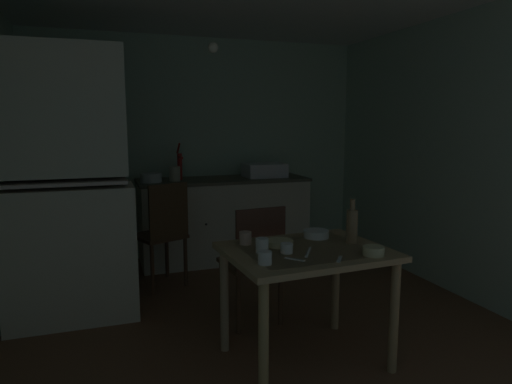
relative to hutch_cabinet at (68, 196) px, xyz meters
name	(u,v)px	position (x,y,z in m)	size (l,w,h in m)	color
ground_plane	(250,309)	(1.33, -0.27, -0.96)	(4.65, 4.65, 0.00)	brown
wall_back	(201,148)	(1.33, 1.51, 0.25)	(3.75, 0.10, 2.42)	#B6D2B4
wall_right	(447,155)	(3.21, -0.27, 0.25)	(0.10, 3.57, 2.42)	#B6D0B8
hutch_cabinet	(68,196)	(0.00, 0.00, 0.00)	(0.94, 0.44, 2.06)	beige
counter_cabinet	(224,219)	(1.50, 1.14, -0.51)	(1.82, 0.64, 0.90)	beige
sink_basin	(264,170)	(1.97, 1.14, 0.01)	(0.44, 0.34, 0.15)	white
hand_pump	(180,164)	(1.04, 1.19, 0.10)	(0.05, 0.27, 0.39)	#B21E19
mixing_bowl_counter	(151,178)	(0.72, 1.09, -0.02)	(0.22, 0.22, 0.09)	white
stoneware_crock	(175,174)	(0.97, 1.10, 0.01)	(0.11, 0.11, 0.15)	beige
dining_table	(306,265)	(1.41, -1.14, -0.34)	(1.02, 0.82, 0.73)	#A28459
chair_far_side	(254,261)	(1.28, -0.53, -0.47)	(0.44, 0.44, 0.90)	#4E3320
chair_by_counter	(163,232)	(0.75, 0.47, -0.44)	(0.52, 0.52, 0.97)	#4E311F
serving_bowl_wide	(316,234)	(1.60, -0.91, -0.21)	(0.17, 0.17, 0.05)	white
soup_bowl_small	(374,251)	(1.73, -1.39, -0.20)	(0.12, 0.12, 0.05)	beige
sauce_dish	(279,243)	(1.28, -1.02, -0.21)	(0.17, 0.17, 0.04)	beige
teacup_mint	(262,245)	(1.13, -1.13, -0.19)	(0.08, 0.08, 0.09)	white
teacup_cream	(265,258)	(1.07, -1.34, -0.20)	(0.08, 0.08, 0.07)	white
mug_dark	(245,238)	(1.09, -0.91, -0.19)	(0.08, 0.08, 0.08)	tan
mug_tall	(287,248)	(1.26, -1.18, -0.20)	(0.07, 0.07, 0.06)	white
glass_bottle	(352,225)	(1.75, -1.11, -0.11)	(0.07, 0.07, 0.29)	olive
table_knife	(308,252)	(1.39, -1.22, -0.23)	(0.21, 0.02, 0.01)	silver
teaspoon_near_bowl	(340,259)	(1.50, -1.40, -0.23)	(0.12, 0.02, 0.01)	beige
teaspoon_by_cup	(295,259)	(1.25, -1.32, -0.23)	(0.12, 0.02, 0.01)	beige
pendant_bulb	(213,48)	(1.09, -0.13, 1.09)	(0.08, 0.08, 0.08)	#F9EFCC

